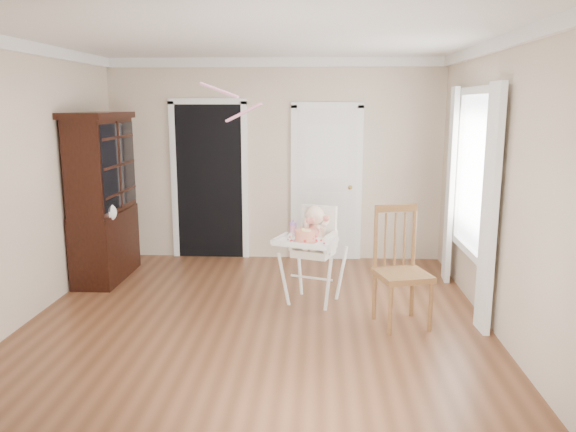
# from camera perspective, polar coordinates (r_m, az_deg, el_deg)

# --- Properties ---
(floor) EXTENTS (5.00, 5.00, 0.00)m
(floor) POSITION_cam_1_polar(r_m,az_deg,el_deg) (5.52, -3.34, -11.08)
(floor) COLOR #56331D
(floor) RESTS_ON ground
(ceiling) EXTENTS (5.00, 5.00, 0.00)m
(ceiling) POSITION_cam_1_polar(r_m,az_deg,el_deg) (5.14, -3.70, 17.96)
(ceiling) COLOR white
(ceiling) RESTS_ON wall_back
(wall_back) EXTENTS (4.50, 0.00, 4.50)m
(wall_back) POSITION_cam_1_polar(r_m,az_deg,el_deg) (7.63, -1.34, 5.64)
(wall_back) COLOR beige
(wall_back) RESTS_ON floor
(wall_left) EXTENTS (0.00, 5.00, 5.00)m
(wall_left) POSITION_cam_1_polar(r_m,az_deg,el_deg) (5.87, -25.93, 2.80)
(wall_left) COLOR beige
(wall_left) RESTS_ON floor
(wall_right) EXTENTS (0.00, 5.00, 5.00)m
(wall_right) POSITION_cam_1_polar(r_m,az_deg,el_deg) (5.39, 21.01, 2.53)
(wall_right) COLOR beige
(wall_right) RESTS_ON floor
(crown_molding) EXTENTS (4.50, 5.00, 0.12)m
(crown_molding) POSITION_cam_1_polar(r_m,az_deg,el_deg) (5.14, -3.69, 17.29)
(crown_molding) COLOR white
(crown_molding) RESTS_ON ceiling
(doorway) EXTENTS (1.06, 0.05, 2.22)m
(doorway) POSITION_cam_1_polar(r_m,az_deg,el_deg) (7.77, -7.98, 3.84)
(doorway) COLOR black
(doorway) RESTS_ON wall_back
(closet_door) EXTENTS (0.96, 0.09, 2.13)m
(closet_door) POSITION_cam_1_polar(r_m,az_deg,el_deg) (7.63, 3.92, 3.15)
(closet_door) COLOR white
(closet_door) RESTS_ON wall_back
(window_right) EXTENTS (0.13, 1.84, 2.30)m
(window_right) POSITION_cam_1_polar(r_m,az_deg,el_deg) (6.14, 18.10, 3.11)
(window_right) COLOR white
(window_right) RESTS_ON wall_right
(high_chair) EXTENTS (0.81, 0.90, 1.06)m
(high_chair) POSITION_cam_1_polar(r_m,az_deg,el_deg) (5.95, 2.58, -2.81)
(high_chair) COLOR white
(high_chair) RESTS_ON floor
(baby) EXTENTS (0.29, 0.29, 0.48)m
(baby) POSITION_cam_1_polar(r_m,az_deg,el_deg) (5.94, 2.69, -1.29)
(baby) COLOR beige
(baby) RESTS_ON high_chair
(cake) EXTENTS (0.27, 0.27, 0.12)m
(cake) POSITION_cam_1_polar(r_m,az_deg,el_deg) (5.66, 1.77, -2.04)
(cake) COLOR silver
(cake) RESTS_ON high_chair
(sippy_cup) EXTENTS (0.08, 0.08, 0.18)m
(sippy_cup) POSITION_cam_1_polar(r_m,az_deg,el_deg) (5.92, 0.53, -1.30)
(sippy_cup) COLOR #CE7D9C
(sippy_cup) RESTS_ON high_chair
(china_cabinet) EXTENTS (0.53, 1.19, 2.01)m
(china_cabinet) POSITION_cam_1_polar(r_m,az_deg,el_deg) (7.08, -18.27, 1.83)
(china_cabinet) COLOR black
(china_cabinet) RESTS_ON floor
(dining_chair) EXTENTS (0.58, 0.58, 1.15)m
(dining_chair) POSITION_cam_1_polar(r_m,az_deg,el_deg) (5.50, 11.43, -5.47)
(dining_chair) COLOR brown
(dining_chair) RESTS_ON floor
(streamer) EXTENTS (0.41, 0.31, 0.15)m
(streamer) POSITION_cam_1_polar(r_m,az_deg,el_deg) (5.27, -7.05, 12.58)
(streamer) COLOR pink
(streamer) RESTS_ON ceiling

